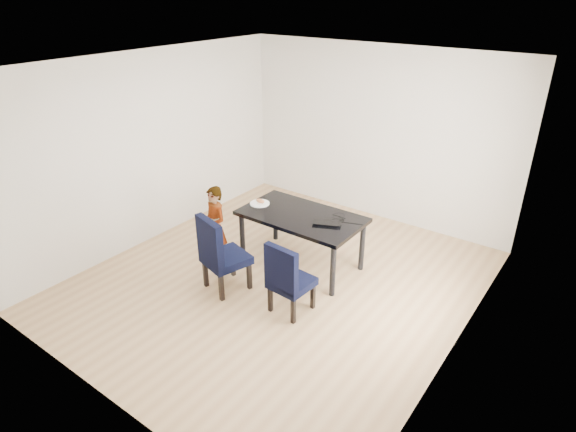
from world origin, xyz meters
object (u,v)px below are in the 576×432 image
Objects in this scene: chair_left at (226,252)px; child at (215,227)px; chair_right at (292,277)px; dining_table at (301,240)px; plate at (260,203)px; laptop at (327,222)px.

chair_left is 0.62m from child.
chair_right is at bearing 7.05° from child.
dining_table is 0.76m from plate.
child is 1.50m from laptop.
laptop is (-0.10, 0.90, 0.31)m from chair_right.
child is 0.69m from plate.
chair_left is 1.32m from laptop.
plate is at bearing 119.23° from chair_left.
plate is at bearing -20.80° from laptop.
child is (-0.51, 0.35, 0.06)m from chair_left.
chair_right is at bearing 71.98° from laptop.
laptop is at bearing 100.06° from chair_right.
chair_right reaches higher than laptop.
laptop is (1.33, 0.66, 0.20)m from child.
child is (-0.94, -0.65, 0.19)m from dining_table.
child is at bearing 174.19° from chair_right.
plate is (0.28, 0.59, 0.20)m from child.
child reaches higher than dining_table.
child is at bearing -115.31° from plate.
dining_table is at bearing -23.42° from laptop.
chair_left is at bearing -169.73° from chair_right.
laptop is (0.39, 0.01, 0.39)m from dining_table.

